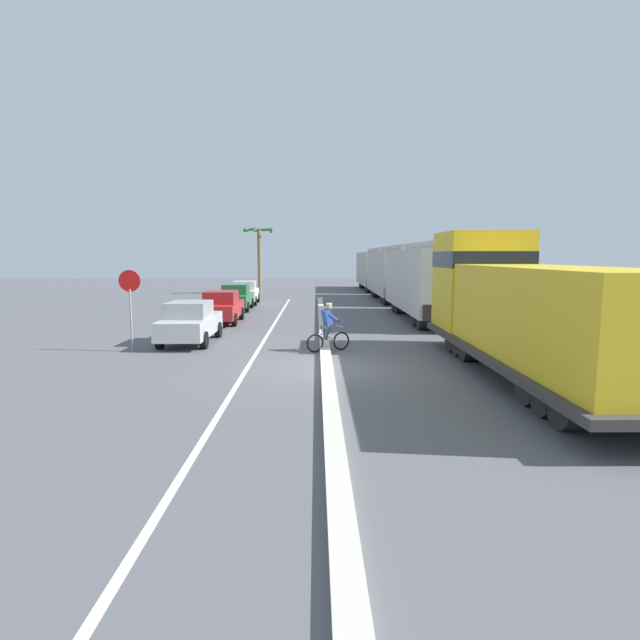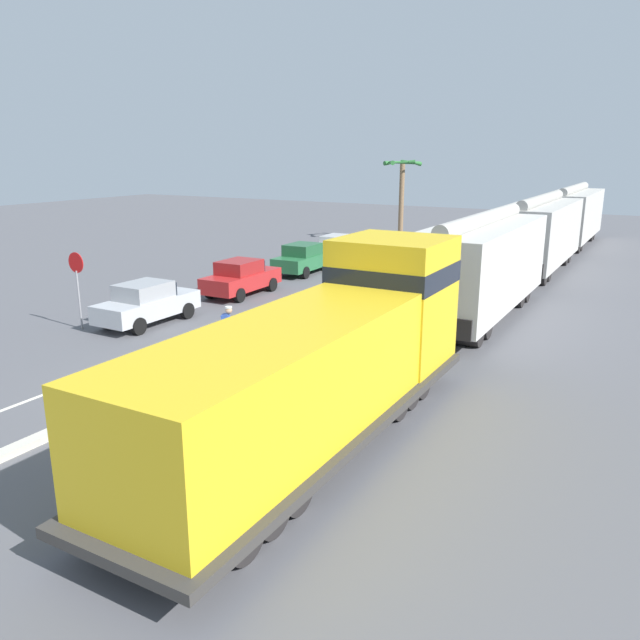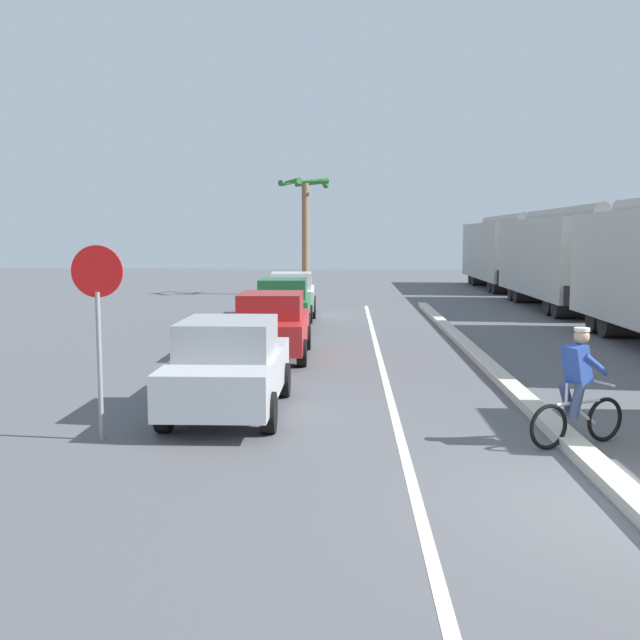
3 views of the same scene
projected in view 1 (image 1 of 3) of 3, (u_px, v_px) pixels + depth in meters
The scene contains 14 objects.
ground_plane at pixel (327, 368), 15.10m from camera, with size 120.00×120.00×0.00m, color #56565B.
median_curb at pixel (324, 334), 21.04m from camera, with size 0.36×36.00×0.16m, color beige.
lane_stripe at pixel (267, 336), 21.03m from camera, with size 0.14×36.00×0.01m, color silver.
locomotive at pixel (520, 311), 14.31m from camera, with size 3.10×11.61×4.20m.
hopper_car_lead at pixel (427, 280), 26.33m from camera, with size 2.90×10.60×4.18m.
hopper_car_middle at pixel (393, 273), 37.83m from camera, with size 2.90×10.60×4.18m.
hopper_car_trailing at pixel (375, 269), 49.34m from camera, with size 2.90×10.60×4.18m.
parked_car_silver at pixel (190, 322), 19.35m from camera, with size 1.85×4.21×1.62m.
parked_car_red at pixel (222, 307), 25.14m from camera, with size 1.88×4.22×1.62m.
parked_car_green at pixel (236, 297), 31.02m from camera, with size 1.91×4.24×1.62m.
parked_car_white at pixel (245, 292), 35.04m from camera, with size 1.97×4.27×1.62m.
cyclist at pixel (328, 329), 17.60m from camera, with size 1.56×0.83×1.71m.
stop_sign at pixel (130, 295), 17.45m from camera, with size 0.76×0.08×2.88m.
palm_tree_near at pixel (259, 244), 44.11m from camera, with size 2.60×2.65×5.92m.
Camera 1 is at (-0.32, -14.79, 3.36)m, focal length 28.00 mm.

